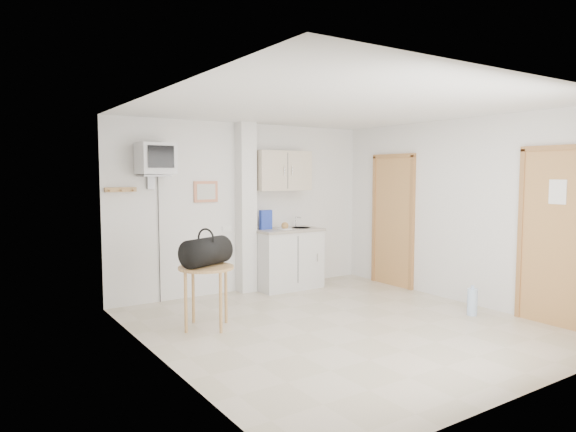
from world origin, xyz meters
TOP-DOWN VIEW (x-y plane):
  - ground at (0.00, 0.00)m, footprint 4.50×4.50m
  - room_envelope at (0.24, 0.09)m, footprint 4.24×4.54m
  - kitchenette at (0.57, 2.00)m, footprint 1.03×0.58m
  - crt_television at (-1.45, 2.02)m, footprint 0.44×0.45m
  - round_table at (-1.31, 0.80)m, footprint 0.63×0.63m
  - duffel_bag at (-1.29, 0.84)m, footprint 0.66×0.53m
  - water_bottle at (1.65, -0.55)m, footprint 0.12×0.12m

SIDE VIEW (x-z plane):
  - ground at x=0.00m, z-range 0.00..0.00m
  - water_bottle at x=1.65m, z-range -0.02..0.36m
  - round_table at x=-1.31m, z-range 0.26..0.97m
  - kitchenette at x=0.57m, z-range -0.25..1.85m
  - duffel_bag at x=-1.29m, z-range 0.66..1.09m
  - room_envelope at x=0.24m, z-range 0.26..2.81m
  - crt_television at x=-1.45m, z-range 0.86..3.01m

